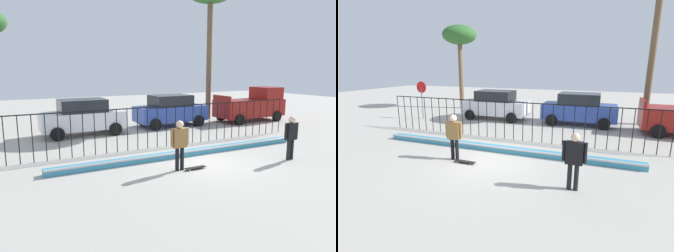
% 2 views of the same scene
% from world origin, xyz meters
% --- Properties ---
extents(ground_plane, '(60.00, 60.00, 0.00)m').
position_xyz_m(ground_plane, '(0.00, 0.00, 0.00)').
color(ground_plane, '#ADA89E').
extents(bowl_coping_ledge, '(11.00, 0.40, 0.27)m').
position_xyz_m(bowl_coping_ledge, '(0.00, 1.08, 0.12)').
color(bowl_coping_ledge, teal).
rests_on(bowl_coping_ledge, ground).
extents(perimeter_fence, '(14.04, 0.04, 1.84)m').
position_xyz_m(perimeter_fence, '(-0.00, 2.92, 1.13)').
color(perimeter_fence, black).
rests_on(perimeter_fence, ground).
extents(skateboarder, '(0.70, 0.26, 1.74)m').
position_xyz_m(skateboarder, '(-1.20, -0.38, 1.05)').
color(skateboarder, black).
rests_on(skateboarder, ground).
extents(skateboard, '(0.80, 0.20, 0.07)m').
position_xyz_m(skateboard, '(-0.66, -0.57, 0.06)').
color(skateboard, black).
rests_on(skateboard, ground).
extents(camera_operator, '(0.68, 0.26, 1.69)m').
position_xyz_m(camera_operator, '(3.24, -1.23, 1.02)').
color(camera_operator, black).
rests_on(camera_operator, ground).
extents(parked_car_white, '(4.30, 2.12, 1.90)m').
position_xyz_m(parked_car_white, '(-2.76, 7.21, 0.97)').
color(parked_car_white, silver).
rests_on(parked_car_white, ground).
extents(parked_car_blue, '(4.30, 2.12, 1.90)m').
position_xyz_m(parked_car_blue, '(2.61, 7.45, 0.97)').
color(parked_car_blue, '#2D479E').
rests_on(parked_car_blue, ground).
extents(pickup_truck, '(4.70, 2.12, 2.24)m').
position_xyz_m(pickup_truck, '(8.40, 6.64, 1.04)').
color(pickup_truck, maroon).
rests_on(pickup_truck, ground).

